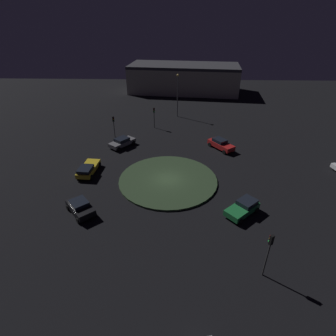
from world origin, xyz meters
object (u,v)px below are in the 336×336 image
object	(u,v)px
traffic_light_east	(154,114)
traffic_light_southwest	(269,248)
streetlamp_east	(178,91)
car_grey	(122,142)
car_green	(243,208)
car_red	(221,144)
traffic_light_northeast	(114,123)
car_yellow	(88,169)
car_black	(80,207)
store_building	(184,78)

from	to	relation	value
traffic_light_east	traffic_light_southwest	distance (m)	34.62
traffic_light_southwest	streetlamp_east	size ratio (longest dim) A/B	0.52
car_grey	traffic_light_east	xyz separation A→B (m)	(8.28, -4.63, 2.03)
car_grey	streetlamp_east	xyz separation A→B (m)	(14.93, -8.95, 4.60)
car_grey	traffic_light_east	world-z (taller)	traffic_light_east
car_green	traffic_light_southwest	bearing A→B (deg)	48.05
car_red	traffic_light_northeast	distance (m)	18.46
car_green	car_yellow	bearing A→B (deg)	-63.90
traffic_light_northeast	traffic_light_east	world-z (taller)	traffic_light_east
traffic_light_northeast	traffic_light_southwest	size ratio (longest dim) A/B	0.85
car_grey	streetlamp_east	size ratio (longest dim) A/B	0.53
car_black	traffic_light_east	size ratio (longest dim) A/B	1.05
traffic_light_southwest	store_building	size ratio (longest dim) A/B	0.15
car_yellow	streetlamp_east	xyz separation A→B (m)	(23.65, -12.03, 4.61)
car_red	traffic_light_southwest	size ratio (longest dim) A/B	1.06
car_grey	store_building	distance (m)	37.50
traffic_light_east	store_building	xyz separation A→B (m)	(27.56, -6.05, 0.78)
car_red	traffic_light_east	bearing A→B (deg)	-163.55
car_black	car_green	distance (m)	17.65
car_yellow	streetlamp_east	size ratio (longest dim) A/B	0.55
car_black	car_green	world-z (taller)	car_black
traffic_light_east	traffic_light_southwest	bearing A→B (deg)	9.63
car_green	traffic_light_southwest	distance (m)	8.28
car_black	car_red	xyz separation A→B (m)	(16.50, -17.46, 0.03)
car_red	car_grey	world-z (taller)	car_red
car_yellow	traffic_light_east	world-z (taller)	traffic_light_east
car_yellow	traffic_light_east	size ratio (longest dim) A/B	1.20
store_building	streetlamp_east	bearing A→B (deg)	91.57
car_yellow	traffic_light_southwest	size ratio (longest dim) A/B	1.06
car_green	store_building	xyz separation A→B (m)	(52.27, 5.46, 2.82)
car_yellow	store_building	distance (m)	46.72
car_black	car_yellow	bearing A→B (deg)	-30.34
car_red	car_grey	bearing A→B (deg)	-127.52
car_red	traffic_light_northeast	xyz separation A→B (m)	(4.01, 17.91, 1.91)
car_red	traffic_light_southwest	distance (m)	24.08
car_yellow	car_grey	bearing A→B (deg)	-15.45
traffic_light_northeast	traffic_light_southwest	xyz separation A→B (m)	(-27.97, -18.10, 0.44)
car_grey	car_green	bearing A→B (deg)	-96.92
car_green	traffic_light_northeast	world-z (taller)	traffic_light_northeast
streetlamp_east	store_building	size ratio (longest dim) A/B	0.29
car_black	store_building	distance (m)	54.20
store_building	car_grey	bearing A→B (deg)	79.70
car_yellow	store_building	world-z (taller)	store_building
traffic_light_east	car_green	bearing A→B (deg)	15.16
car_black	car_yellow	world-z (taller)	car_black
car_black	car_grey	bearing A→B (deg)	-46.32
car_yellow	traffic_light_northeast	size ratio (longest dim) A/B	1.23
car_black	traffic_light_southwest	xyz separation A→B (m)	(-7.46, -17.65, 2.37)
traffic_light_northeast	car_red	bearing A→B (deg)	41.93
car_green	streetlamp_east	bearing A→B (deg)	-119.13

